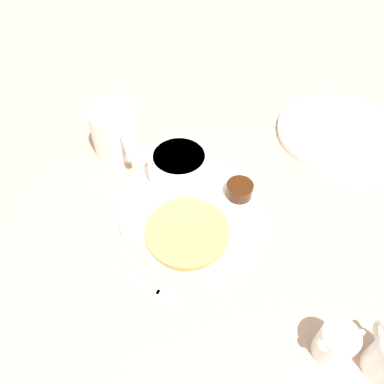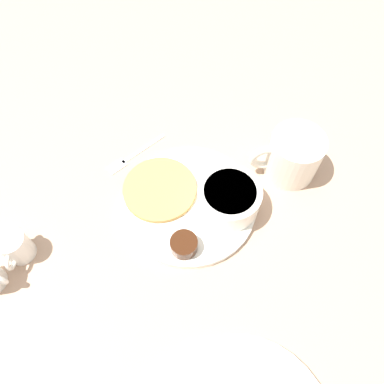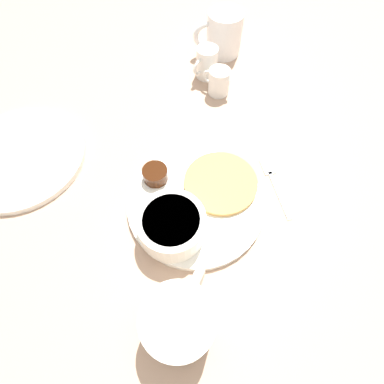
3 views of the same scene
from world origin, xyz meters
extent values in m
plane|color=tan|center=(0.00, 0.00, 0.00)|extent=(4.00, 4.00, 0.00)
cylinder|color=white|center=(0.00, 0.00, 0.01)|extent=(0.23, 0.23, 0.01)
cylinder|color=tan|center=(-0.01, 0.05, 0.02)|extent=(0.13, 0.13, 0.01)
cylinder|color=white|center=(0.04, -0.06, 0.04)|extent=(0.11, 0.11, 0.05)
cylinder|color=white|center=(0.04, -0.06, 0.06)|extent=(0.09, 0.09, 0.01)
cylinder|color=#38190A|center=(-0.07, -0.05, 0.02)|extent=(0.04, 0.04, 0.02)
cylinder|color=white|center=(0.03, -0.07, 0.02)|extent=(0.05, 0.05, 0.02)
sphere|color=white|center=(0.03, -0.07, 0.04)|extent=(0.03, 0.03, 0.03)
cylinder|color=silver|center=(0.17, -0.10, 0.04)|extent=(0.09, 0.09, 0.09)
torus|color=silver|center=(0.14, -0.06, 0.05)|extent=(0.05, 0.05, 0.06)
cylinder|color=white|center=(-0.24, 0.16, 0.03)|extent=(0.05, 0.05, 0.06)
torus|color=white|center=(-0.26, 0.14, 0.03)|extent=(0.03, 0.02, 0.03)
cone|color=white|center=(-0.22, 0.17, 0.05)|extent=(0.02, 0.02, 0.01)
torus|color=white|center=(-0.29, 0.13, 0.04)|extent=(0.02, 0.04, 0.04)
cube|color=silver|center=(0.04, 0.14, 0.00)|extent=(0.10, 0.02, 0.00)
cube|color=silver|center=(-0.02, 0.16, 0.00)|extent=(0.04, 0.03, 0.00)
cylinder|color=white|center=(-0.22, -0.27, 0.01)|extent=(0.24, 0.24, 0.01)
camera|label=1|loc=(-0.13, 0.36, 0.49)|focal=35.00mm
camera|label=2|loc=(-0.24, -0.20, 0.58)|focal=35.00mm
camera|label=3|loc=(0.22, -0.10, 0.46)|focal=28.00mm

